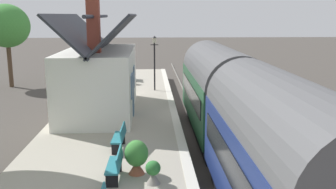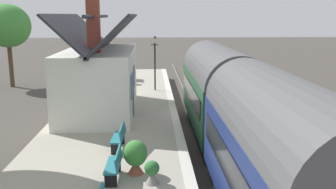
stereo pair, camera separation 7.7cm
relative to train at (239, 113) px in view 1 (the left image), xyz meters
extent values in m
plane|color=#423D38|center=(4.92, 0.90, -2.21)|extent=(160.00, 160.00, 0.00)
cube|color=#A39B8C|center=(4.92, 4.94, -1.77)|extent=(32.00, 6.09, 0.88)
cube|color=beige|center=(4.92, 2.08, -1.33)|extent=(32.00, 0.36, 0.02)
cube|color=gray|center=(4.92, -0.72, -2.14)|extent=(52.00, 0.08, 0.14)
cube|color=gray|center=(4.92, 0.72, -2.14)|extent=(52.00, 0.08, 0.14)
cube|color=black|center=(4.20, 0.00, -1.86)|extent=(7.85, 2.29, 0.70)
cube|color=#1E4C2D|center=(4.20, 0.00, -0.36)|extent=(8.53, 2.70, 2.30)
cylinder|color=#515154|center=(4.20, 0.00, 0.79)|extent=(8.53, 2.65, 2.65)
cube|color=black|center=(4.20, 1.36, -0.08)|extent=(7.25, 0.03, 0.80)
cylinder|color=black|center=(6.76, 0.00, -1.86)|extent=(0.70, 2.16, 0.70)
cylinder|color=black|center=(1.64, 0.00, -1.86)|extent=(0.70, 2.16, 0.70)
cube|color=black|center=(8.49, 0.00, 0.04)|extent=(0.04, 2.16, 0.90)
cylinder|color=#F2EDCC|center=(8.51, 0.00, -0.94)|extent=(0.06, 0.24, 0.24)
cube|color=red|center=(8.55, 0.00, -1.39)|extent=(0.16, 2.56, 0.24)
cube|color=navy|center=(-4.53, 0.00, -0.36)|extent=(7.93, 2.70, 2.30)
cylinder|color=#515154|center=(-4.53, 0.00, 0.79)|extent=(7.93, 2.65, 2.65)
cube|color=black|center=(-4.53, 1.36, -0.08)|extent=(6.74, 0.03, 0.80)
cylinder|color=black|center=(-2.15, 0.00, -1.86)|extent=(0.70, 2.16, 0.70)
cube|color=white|center=(5.70, 5.83, 0.25)|extent=(7.43, 3.38, 3.17)
cube|color=#2D3038|center=(5.70, 4.99, 2.65)|extent=(7.93, 1.94, 1.88)
cube|color=#2D3038|center=(5.70, 6.67, 2.65)|extent=(7.93, 1.94, 1.88)
cylinder|color=#2D3038|center=(5.70, 5.83, 3.47)|extent=(7.93, 0.16, 0.16)
cube|color=brown|center=(4.24, 5.83, 3.05)|extent=(0.56, 0.56, 2.44)
cube|color=slate|center=(4.99, 4.12, -0.29)|extent=(0.90, 0.06, 2.10)
cube|color=slate|center=(3.59, 4.12, 0.36)|extent=(0.80, 0.05, 1.10)
cube|color=slate|center=(6.39, 4.12, 0.36)|extent=(0.80, 0.05, 1.10)
cube|color=#26727F|center=(-2.62, 4.40, -0.89)|extent=(1.41, 0.43, 0.06)
cube|color=#26727F|center=(-2.62, 4.22, -0.66)|extent=(1.40, 0.13, 0.40)
cube|color=black|center=(-3.18, 4.41, -1.12)|extent=(0.07, 0.36, 0.44)
cube|color=black|center=(-2.06, 4.39, -1.12)|extent=(0.07, 0.36, 0.44)
cube|color=#26727F|center=(15.04, 4.70, -0.89)|extent=(1.42, 0.47, 0.06)
cube|color=#26727F|center=(15.05, 4.52, -0.66)|extent=(1.40, 0.17, 0.40)
cube|color=black|center=(14.49, 4.67, -1.12)|extent=(0.08, 0.36, 0.44)
cube|color=black|center=(15.60, 4.73, -1.12)|extent=(0.08, 0.36, 0.44)
cube|color=#26727F|center=(0.00, 4.47, -0.89)|extent=(1.42, 0.46, 0.06)
cube|color=#26727F|center=(-0.01, 4.29, -0.66)|extent=(1.40, 0.16, 0.40)
cube|color=black|center=(-0.56, 4.49, -1.12)|extent=(0.07, 0.36, 0.44)
cube|color=black|center=(0.55, 4.45, -1.12)|extent=(0.07, 0.36, 0.44)
cone|color=#9E5138|center=(-2.24, 3.73, -1.13)|extent=(0.52, 0.52, 0.41)
cylinder|color=#9E5138|center=(-2.24, 3.73, -1.31)|extent=(0.28, 0.28, 0.06)
ellipsoid|color=#3D8438|center=(-2.24, 3.73, -0.66)|extent=(0.74, 0.74, 0.83)
cone|color=gray|center=(-2.98, 3.22, -1.17)|extent=(0.43, 0.43, 0.33)
cylinder|color=gray|center=(-2.98, 3.22, -1.31)|extent=(0.24, 0.24, 0.06)
ellipsoid|color=#2D7233|center=(-2.98, 3.22, -0.85)|extent=(0.45, 0.45, 0.44)
cone|color=gray|center=(13.44, 4.78, -1.17)|extent=(0.48, 0.48, 0.32)
cylinder|color=gray|center=(13.44, 4.78, -1.31)|extent=(0.26, 0.26, 0.06)
ellipsoid|color=#4C8C2D|center=(13.44, 4.78, -0.77)|extent=(0.69, 0.69, 0.61)
cylinder|color=black|center=(11.09, 2.98, 0.23)|extent=(0.10, 0.10, 3.13)
cylinder|color=black|center=(11.09, 2.98, 1.65)|extent=(0.05, 0.50, 0.05)
cube|color=beige|center=(11.09, 2.98, 1.94)|extent=(0.24, 0.24, 0.32)
cone|color=black|center=(11.09, 2.98, 2.16)|extent=(0.32, 0.32, 0.14)
cylinder|color=#4C3828|center=(17.44, 14.55, -0.36)|extent=(0.35, 0.35, 3.71)
ellipsoid|color=#3D8438|center=(17.44, 14.55, 2.69)|extent=(3.54, 3.60, 3.41)
camera|label=1|loc=(-13.32, 3.29, 3.54)|focal=40.31mm
camera|label=2|loc=(-13.33, 3.21, 3.54)|focal=40.31mm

